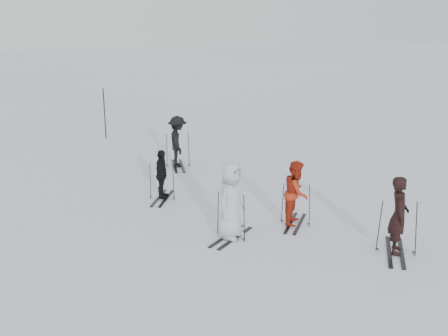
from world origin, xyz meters
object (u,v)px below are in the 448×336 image
skier_uphill_left (162,175)px  skier_near_dark (399,216)px  skier_uphill_far (178,142)px  skier_grey (231,201)px  skier_red (296,194)px  piste_marker (105,113)px

skier_uphill_left → skier_near_dark: bearing=-112.9°
skier_uphill_far → skier_grey: bearing=-173.3°
skier_red → skier_uphill_left: skier_red is taller
piste_marker → skier_red: bearing=-67.3°
skier_near_dark → skier_grey: 4.03m
skier_red → skier_grey: (-1.91, -0.50, 0.12)m
skier_red → skier_near_dark: bearing=-112.0°
skier_uphill_far → skier_near_dark: bearing=-151.0°
skier_uphill_left → skier_uphill_far: skier_uphill_far is taller
skier_near_dark → skier_uphill_far: (-4.00, 8.41, -0.02)m
skier_near_dark → skier_uphill_far: 9.31m
skier_uphill_left → skier_uphill_far: size_ratio=0.82×
skier_uphill_far → piste_marker: 5.69m
skier_grey → skier_uphill_far: bearing=47.1°
skier_grey → skier_uphill_left: bearing=66.1°
skier_near_dark → skier_grey: skier_grey is taller
skier_red → skier_uphill_far: (-2.28, 6.16, 0.05)m
skier_near_dark → skier_grey: (-3.63, 1.75, 0.05)m
skier_near_dark → skier_uphill_far: size_ratio=1.02×
skier_red → skier_uphill_far: bearing=51.0°
skier_uphill_left → piste_marker: 8.62m
skier_uphill_far → piste_marker: piste_marker is taller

